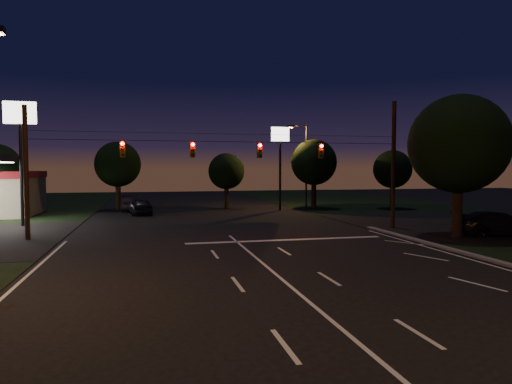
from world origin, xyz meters
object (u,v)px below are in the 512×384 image
object	(u,v)px
utility_pole_right	(392,228)
car_oncoming_a	(141,206)
car_cross	(498,224)
tree_right_near	(457,145)
car_oncoming_b	(129,203)

from	to	relation	value
utility_pole_right	car_oncoming_a	world-z (taller)	utility_pole_right
car_oncoming_a	car_cross	bearing A→B (deg)	131.69
car_oncoming_a	tree_right_near	bearing A→B (deg)	127.84
tree_right_near	car_cross	xyz separation A→B (m)	(2.98, -0.17, -4.90)
car_oncoming_a	car_cross	distance (m)	29.17
car_cross	car_oncoming_a	bearing A→B (deg)	64.68
utility_pole_right	car_oncoming_a	distance (m)	22.53
car_cross	car_oncoming_b	bearing A→B (deg)	60.47
tree_right_near	car_oncoming_b	distance (m)	31.08
tree_right_near	car_oncoming_b	bearing A→B (deg)	131.74
tree_right_near	car_oncoming_a	bearing A→B (deg)	135.78
utility_pole_right	car_oncoming_b	distance (m)	26.16
utility_pole_right	car_cross	bearing A→B (deg)	-47.97
car_cross	utility_pole_right	bearing A→B (deg)	57.08
tree_right_near	car_oncoming_a	distance (m)	27.30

